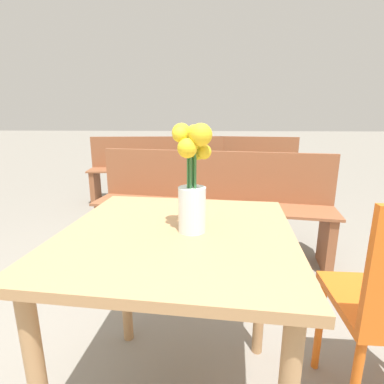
{
  "coord_description": "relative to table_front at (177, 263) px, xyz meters",
  "views": [
    {
      "loc": [
        0.09,
        -0.95,
        1.14
      ],
      "look_at": [
        0.05,
        -0.0,
        0.89
      ],
      "focal_mm": 28.0,
      "sensor_mm": 36.0,
      "label": 1
    }
  ],
  "objects": [
    {
      "name": "table_front",
      "position": [
        0.0,
        0.0,
        0.0
      ],
      "size": [
        0.85,
        0.86,
        0.75
      ],
      "color": "tan",
      "rests_on": "ground_plane"
    },
    {
      "name": "flower_vase",
      "position": [
        0.05,
        -0.0,
        0.29
      ],
      "size": [
        0.13,
        0.14,
        0.36
      ],
      "color": "silver",
      "rests_on": "table_front"
    },
    {
      "name": "bench_near",
      "position": [
        0.15,
        1.39,
        -0.16
      ],
      "size": [
        1.92,
        0.65,
        0.85
      ],
      "color": "brown",
      "rests_on": "ground_plane"
    },
    {
      "name": "bench_middle",
      "position": [
        -0.53,
        2.95,
        -0.17
      ],
      "size": [
        1.78,
        0.52,
        0.85
      ],
      "color": "brown",
      "rests_on": "ground_plane"
    },
    {
      "name": "bench_far",
      "position": [
        0.59,
        3.0,
        -0.18
      ],
      "size": [
        1.44,
        0.51,
        0.85
      ],
      "color": "brown",
      "rests_on": "ground_plane"
    },
    {
      "name": "bicycle",
      "position": [
        -0.23,
        4.69,
        -0.3
      ],
      "size": [
        1.29,
        0.9,
        0.73
      ],
      "color": "black",
      "rests_on": "ground_plane"
    }
  ]
}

